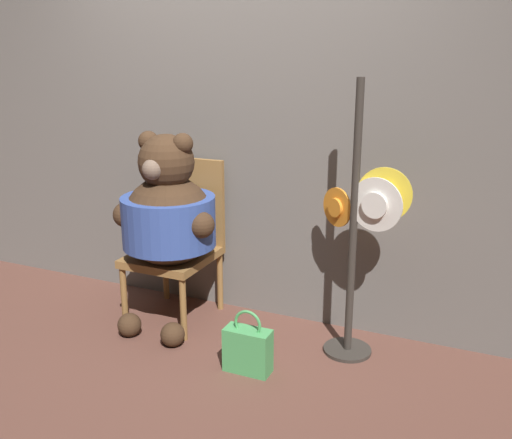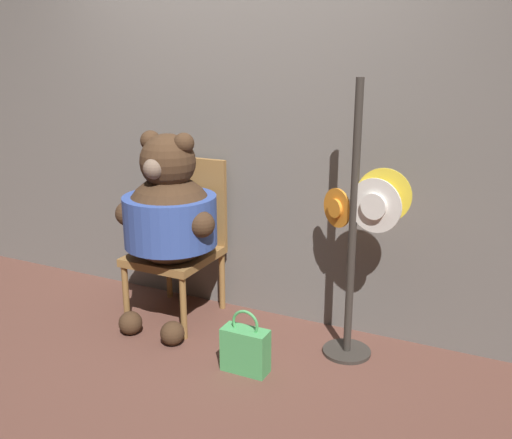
{
  "view_description": "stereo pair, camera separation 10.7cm",
  "coord_description": "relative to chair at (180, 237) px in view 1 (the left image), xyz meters",
  "views": [
    {
      "loc": [
        1.54,
        -2.75,
        1.69
      ],
      "look_at": [
        0.25,
        0.15,
        0.76
      ],
      "focal_mm": 40.0,
      "sensor_mm": 36.0,
      "label": 1
    },
    {
      "loc": [
        1.64,
        -2.71,
        1.69
      ],
      "look_at": [
        0.25,
        0.15,
        0.76
      ],
      "focal_mm": 40.0,
      "sensor_mm": 36.0,
      "label": 2
    }
  ],
  "objects": [
    {
      "name": "hat_display_rack",
      "position": [
        1.21,
        -0.07,
        0.21
      ],
      "size": [
        0.52,
        0.28,
        1.57
      ],
      "color": "#332D28",
      "rests_on": "ground_plane"
    },
    {
      "name": "wall_back",
      "position": [
        0.35,
        0.27,
        0.79
      ],
      "size": [
        8.0,
        0.1,
        2.64
      ],
      "color": "#66605B",
      "rests_on": "ground_plane"
    },
    {
      "name": "chair",
      "position": [
        0.0,
        0.0,
        0.0
      ],
      "size": [
        0.49,
        0.54,
        1.03
      ],
      "color": "olive",
      "rests_on": "ground_plane"
    },
    {
      "name": "handbag_on_ground",
      "position": [
        0.72,
        -0.51,
        -0.39
      ],
      "size": [
        0.26,
        0.12,
        0.36
      ],
      "color": "#479E56",
      "rests_on": "ground_plane"
    },
    {
      "name": "teddy_bear",
      "position": [
        0.04,
        -0.19,
        0.2
      ],
      "size": [
        0.7,
        0.62,
        1.24
      ],
      "color": "#3D2819",
      "rests_on": "ground_plane"
    },
    {
      "name": "ground_plane",
      "position": [
        0.35,
        -0.28,
        -0.53
      ],
      "size": [
        14.0,
        14.0,
        0.0
      ],
      "primitive_type": "plane",
      "color": "brown"
    }
  ]
}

